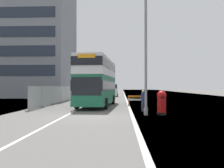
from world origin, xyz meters
The scene contains 12 objects.
ground centered at (0.62, 0.16, -0.05)m, with size 140.00×280.00×0.10m.
double_decker_bus centered at (-0.17, 8.61, 2.50)m, with size 3.34×10.89×4.70m.
lamppost_foreground centered at (3.93, 1.04, 4.33)m, with size 0.29×0.70×9.14m.
red_pillar_postbox centered at (5.05, 1.23, 0.93)m, with size 0.67×0.67×1.69m.
roadworks_barrier centered at (3.76, 9.03, 0.67)m, with size 1.75×0.59×1.07m.
construction_site_fence centered at (-5.19, 11.75, 0.98)m, with size 0.44×17.20×2.05m.
car_oncoming_near centered at (-2.84, 25.68, 1.01)m, with size 2.06×3.96×2.16m.
car_receding_mid centered at (0.54, 32.60, 1.12)m, with size 1.95×4.36×2.41m.
bare_tree_far_verge_near centered at (-14.62, 40.42, 2.23)m, with size 2.15×3.58×4.65m.
bare_tree_far_verge_mid centered at (-10.21, 51.31, 2.14)m, with size 2.13×2.56×4.42m.
bare_tree_far_verge_far centered at (-10.01, 47.89, 2.38)m, with size 2.58×2.59×4.87m.
pedestrian_at_kerb centered at (3.96, 3.58, 0.85)m, with size 0.34×0.34×1.69m.
Camera 1 is at (2.27, -16.11, 1.98)m, focal length 39.61 mm.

